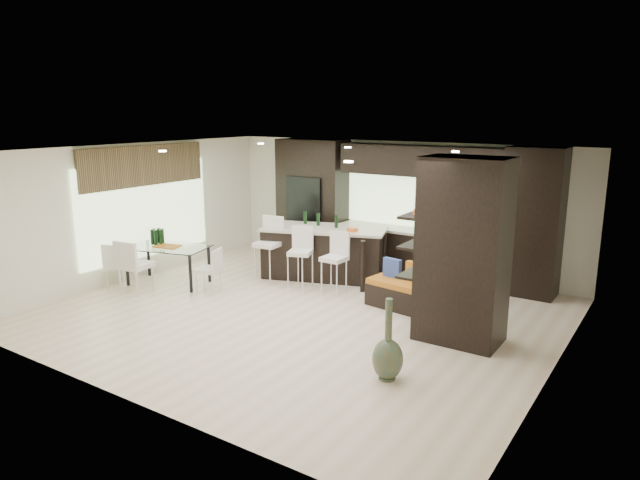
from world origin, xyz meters
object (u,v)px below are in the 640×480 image
Objects in this scene: dining_table at (168,265)px; chair_far at (121,268)px; kitchen_island at (324,252)px; chair_near at (136,269)px; stool_left at (268,256)px; chair_end at (208,273)px; floor_vase at (388,339)px; stool_mid at (300,263)px; stool_right at (334,270)px; bench at (402,296)px.

chair_far is (-0.48, -0.74, 0.05)m from dining_table.
kitchen_island is 2.60× the size of chair_near.
chair_far is (-2.00, -1.96, -0.10)m from stool_left.
chair_end is (1.06, 0.77, -0.09)m from chair_near.
dining_table is at bearing 166.56° from floor_vase.
stool_left reaches higher than stool_mid.
chair_far is at bearing -153.45° from kitchen_island.
stool_mid is 3.40m from chair_far.
floor_vase is at bearing -13.20° from chair_near.
stool_left reaches higher than stool_right.
dining_table is 0.89m from chair_far.
stool_left is 0.83× the size of bench.
stool_left is 4.64m from floor_vase.
stool_mid is 0.99× the size of chair_near.
chair_end is at bearing 163.45° from floor_vase.
stool_mid is 1.02× the size of stool_right.
chair_far is at bearing 174.63° from floor_vase.
stool_right reaches higher than chair_end.
floor_vase reaches higher than chair_end.
chair_far is at bearing 96.22° from chair_end.
dining_table is at bearing -156.68° from kitchen_island.
kitchen_island is 2.67× the size of stool_right.
stool_mid is 0.76m from stool_right.
stool_right is 0.74× the size of bench.
chair_end is (-1.22, -1.24, -0.08)m from stool_mid.
chair_end is at bearing -116.82° from stool_left.
bench is 5.30m from chair_far.
stool_left reaches higher than chair_near.
bench is at bearing 16.01° from chair_near.
kitchen_island is 3.65m from chair_near.
kitchen_island is 2.97× the size of chair_far.
chair_end is at bearing 6.58° from chair_far.
stool_right is 0.87× the size of floor_vase.
stool_right is at bearing -66.76° from kitchen_island.
kitchen_island is 1.15m from stool_left.
chair_near reaches higher than stool_mid.
stool_right is at bearing -77.28° from chair_end.
kitchen_island is 1.60× the size of dining_table.
stool_mid is 1.13× the size of chair_far.
kitchen_island reaches higher than chair_end.
kitchen_island is 2.38× the size of stool_left.
chair_end reaches higher than dining_table.
stool_mid is 4.04m from floor_vase.
chair_near is (0.00, -0.77, 0.10)m from dining_table.
floor_vase is 4.55m from chair_end.
stool_right is 4.04m from chair_far.
stool_right is (1.52, 0.02, -0.06)m from stool_left.
stool_left is 1.30m from chair_end.
floor_vase is at bearing -24.39° from chair_far.
stool_right is 1.11× the size of chair_far.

